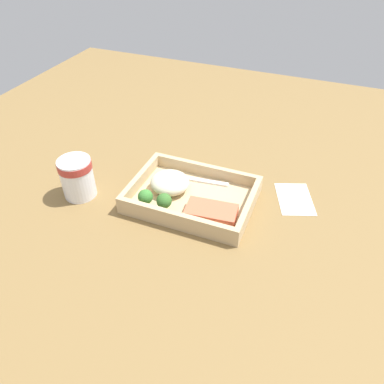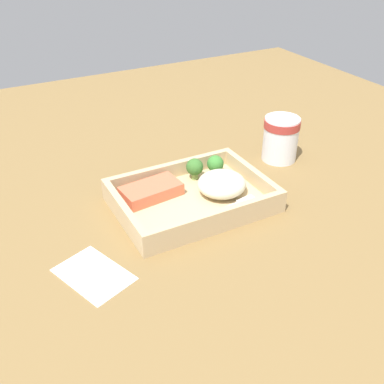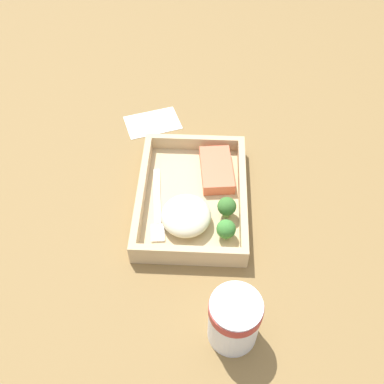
% 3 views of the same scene
% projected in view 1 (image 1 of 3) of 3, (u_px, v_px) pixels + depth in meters
% --- Properties ---
extents(ground_plane, '(1.60, 1.60, 0.02)m').
position_uv_depth(ground_plane, '(192.00, 205.00, 0.83)').
color(ground_plane, olive).
extents(takeout_tray, '(0.26, 0.19, 0.01)m').
position_uv_depth(takeout_tray, '(192.00, 199.00, 0.82)').
color(takeout_tray, tan).
rests_on(takeout_tray, ground_plane).
extents(tray_rim, '(0.26, 0.19, 0.03)m').
position_uv_depth(tray_rim, '(192.00, 192.00, 0.81)').
color(tray_rim, tan).
rests_on(tray_rim, takeout_tray).
extents(salmon_fillet, '(0.11, 0.07, 0.02)m').
position_uv_depth(salmon_fillet, '(211.00, 212.00, 0.76)').
color(salmon_fillet, '#E46947').
rests_on(salmon_fillet, takeout_tray).
extents(mashed_potatoes, '(0.09, 0.08, 0.04)m').
position_uv_depth(mashed_potatoes, '(170.00, 182.00, 0.83)').
color(mashed_potatoes, beige).
rests_on(mashed_potatoes, takeout_tray).
extents(broccoli_floret_1, '(0.03, 0.03, 0.04)m').
position_uv_depth(broccoli_floret_1, '(164.00, 201.00, 0.77)').
color(broccoli_floret_1, '#80A556').
rests_on(broccoli_floret_1, takeout_tray).
extents(broccoli_floret_2, '(0.03, 0.03, 0.04)m').
position_uv_depth(broccoli_floret_2, '(145.00, 197.00, 0.78)').
color(broccoli_floret_2, '#86A467').
rests_on(broccoli_floret_2, takeout_tray).
extents(fork, '(0.16, 0.03, 0.00)m').
position_uv_depth(fork, '(189.00, 178.00, 0.87)').
color(fork, white).
rests_on(fork, takeout_tray).
extents(paper_cup, '(0.07, 0.07, 0.09)m').
position_uv_depth(paper_cup, '(77.00, 176.00, 0.81)').
color(paper_cup, white).
rests_on(paper_cup, ground_plane).
extents(receipt_slip, '(0.11, 0.13, 0.00)m').
position_uv_depth(receipt_slip, '(295.00, 199.00, 0.83)').
color(receipt_slip, white).
rests_on(receipt_slip, ground_plane).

